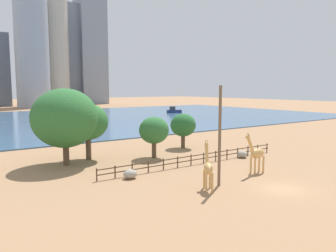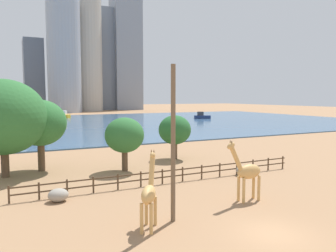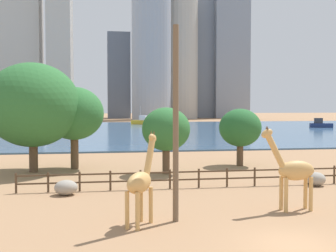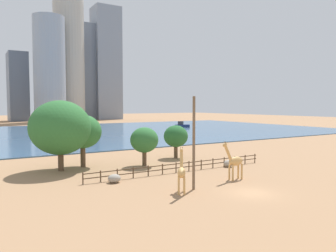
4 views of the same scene
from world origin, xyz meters
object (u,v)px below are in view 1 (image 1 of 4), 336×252
tree_left_large (154,130)px  tree_right_tall (183,125)px  giraffe_tall (256,153)px  utility_pole (220,136)px  boat_ferry (174,111)px  boulder_near_fence (130,174)px  giraffe_companion (208,168)px  tree_left_small (88,122)px  boulder_by_pole (242,154)px  boat_sailboat (40,111)px  tree_center_broad (65,118)px

tree_left_large → tree_right_tall: tree_left_large is taller
giraffe_tall → tree_left_large: 13.96m
utility_pole → boat_ferry: 89.93m
giraffe_tall → boulder_near_fence: size_ratio=3.15×
giraffe_tall → tree_right_tall: bearing=-100.7°
giraffe_companion → tree_right_tall: (10.82, 17.94, 1.47)m
utility_pole → tree_left_small: utility_pole is taller
giraffe_tall → tree_left_large: tree_left_large is taller
boulder_near_fence → tree_right_tall: tree_right_tall is taller
tree_left_large → tree_right_tall: bearing=24.9°
boulder_near_fence → boulder_by_pole: (16.95, 0.46, 0.00)m
giraffe_tall → boat_ferry: (42.34, 74.31, -1.16)m
giraffe_tall → boat_sailboat: boat_sailboat is taller
boat_sailboat → boulder_by_pole: bearing=131.0°
tree_right_tall → utility_pole: bearing=-117.4°
utility_pole → boulder_near_fence: (-5.75, 6.90, -4.24)m
tree_left_small → boat_ferry: 79.54m
tree_center_broad → boat_sailboat: bearing=78.6°
boulder_near_fence → boulder_by_pole: size_ratio=1.09×
boat_ferry → boat_sailboat: size_ratio=0.96×
tree_right_tall → boat_ferry: (39.75, 57.84, -2.52)m
boulder_near_fence → boat_sailboat: (13.20, 92.21, 0.60)m
giraffe_companion → tree_left_small: 18.94m
boulder_by_pole → boat_sailboat: size_ratio=0.23×
boulder_by_pole → tree_right_tall: tree_right_tall is taller
boulder_by_pole → utility_pole: bearing=-146.7°
utility_pole → boat_ferry: size_ratio=1.68×
giraffe_companion → boat_sailboat: size_ratio=0.75×
tree_left_large → boat_sailboat: (5.80, 85.01, -2.55)m
utility_pole → tree_left_large: size_ratio=1.73×
boulder_near_fence → tree_center_broad: (-3.47, 9.69, 5.16)m
utility_pole → boulder_near_fence: size_ratio=6.53×
giraffe_companion → boat_ferry: 91.11m
boat_sailboat → tree_right_tall: bearing=129.8°
boulder_by_pole → giraffe_tall: bearing=-126.8°
utility_pole → boat_sailboat: (7.45, 99.11, -3.63)m
tree_left_small → boulder_near_fence: bearing=-89.1°
giraffe_tall → boat_sailboat: bearing=-92.3°
utility_pole → tree_left_large: utility_pole is taller
boulder_by_pole → tree_center_broad: bearing=155.6°
boulder_by_pole → boat_ferry: (37.66, 68.05, 0.51)m
boulder_near_fence → tree_right_tall: (14.86, 10.66, 3.03)m
utility_pole → tree_right_tall: 19.82m
boat_ferry → boulder_near_fence: bearing=-108.3°
tree_right_tall → tree_left_small: bearing=178.8°
tree_right_tall → tree_left_small: size_ratio=0.73×
tree_left_small → giraffe_tall: bearing=-53.4°
tree_left_large → tree_center_broad: (-10.87, 2.50, 2.00)m
giraffe_companion → boulder_by_pole: size_ratio=3.31×
boulder_by_pole → tree_left_large: 12.11m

